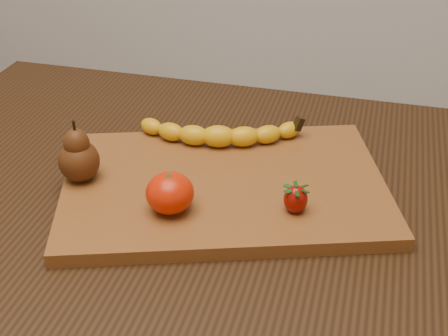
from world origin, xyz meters
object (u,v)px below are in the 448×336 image
(cutting_board, at_px, (224,186))
(mandarin, at_px, (170,193))
(table, at_px, (198,237))
(pear, at_px, (78,151))

(cutting_board, xyz_separation_m, mandarin, (-0.05, -0.09, 0.04))
(table, distance_m, cutting_board, 0.12)
(pear, bearing_deg, cutting_board, 13.54)
(table, height_order, pear, pear)
(table, xyz_separation_m, mandarin, (-0.01, -0.10, 0.14))
(table, xyz_separation_m, cutting_board, (0.04, -0.01, 0.11))
(pear, relative_size, mandarin, 1.43)
(cutting_board, distance_m, mandarin, 0.11)
(cutting_board, relative_size, pear, 5.01)
(mandarin, bearing_deg, cutting_board, 60.53)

